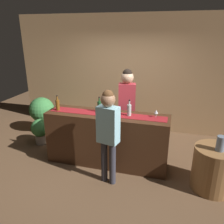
# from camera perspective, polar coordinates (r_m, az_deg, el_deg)

# --- Properties ---
(ground_plane) EXTENTS (10.00, 10.00, 0.00)m
(ground_plane) POSITION_cam_1_polar(r_m,az_deg,el_deg) (4.66, -1.18, -12.45)
(ground_plane) COLOR brown
(back_wall) EXTENTS (6.00, 0.12, 2.90)m
(back_wall) POSITION_cam_1_polar(r_m,az_deg,el_deg) (5.88, 4.17, 9.56)
(back_wall) COLOR tan
(back_wall) RESTS_ON ground
(bar_counter) EXTENTS (2.32, 0.60, 1.03)m
(bar_counter) POSITION_cam_1_polar(r_m,az_deg,el_deg) (4.41, -1.23, -6.79)
(bar_counter) COLOR #3D2314
(bar_counter) RESTS_ON ground
(counter_runner_cloth) EXTENTS (2.20, 0.28, 0.01)m
(counter_runner_cloth) POSITION_cam_1_polar(r_m,az_deg,el_deg) (4.20, -1.28, -0.48)
(counter_runner_cloth) COLOR maroon
(counter_runner_cloth) RESTS_ON bar_counter
(wine_bottle_clear) EXTENTS (0.07, 0.07, 0.30)m
(wine_bottle_clear) POSITION_cam_1_polar(r_m,az_deg,el_deg) (4.09, 4.35, 0.53)
(wine_bottle_clear) COLOR #B2C6C1
(wine_bottle_clear) RESTS_ON bar_counter
(wine_bottle_green) EXTENTS (0.07, 0.07, 0.30)m
(wine_bottle_green) POSITION_cam_1_polar(r_m,az_deg,el_deg) (4.27, -3.21, 1.41)
(wine_bottle_green) COLOR #194723
(wine_bottle_green) RESTS_ON bar_counter
(wine_bottle_amber) EXTENTS (0.07, 0.07, 0.30)m
(wine_bottle_amber) POSITION_cam_1_polar(r_m,az_deg,el_deg) (4.49, -13.55, 1.77)
(wine_bottle_amber) COLOR brown
(wine_bottle_amber) RESTS_ON bar_counter
(wine_glass_near_customer) EXTENTS (0.07, 0.07, 0.14)m
(wine_glass_near_customer) POSITION_cam_1_polar(r_m,az_deg,el_deg) (4.09, -0.60, 0.49)
(wine_glass_near_customer) COLOR silver
(wine_glass_near_customer) RESTS_ON bar_counter
(wine_glass_mid_counter) EXTENTS (0.07, 0.07, 0.14)m
(wine_glass_mid_counter) POSITION_cam_1_polar(r_m,az_deg,el_deg) (4.07, 11.07, 0.02)
(wine_glass_mid_counter) COLOR silver
(wine_glass_mid_counter) RESTS_ON bar_counter
(bartender) EXTENTS (0.38, 0.27, 1.79)m
(bartender) POSITION_cam_1_polar(r_m,az_deg,el_deg) (4.65, 3.74, 2.62)
(bartender) COLOR #26262B
(bartender) RESTS_ON ground
(customer_sipping) EXTENTS (0.38, 0.27, 1.64)m
(customer_sipping) POSITION_cam_1_polar(r_m,az_deg,el_deg) (3.63, -0.98, -4.15)
(customer_sipping) COLOR #33333D
(customer_sipping) RESTS_ON ground
(round_side_table) EXTENTS (0.68, 0.68, 0.74)m
(round_side_table) POSITION_cam_1_polar(r_m,az_deg,el_deg) (4.14, 24.25, -12.88)
(round_side_table) COLOR olive
(round_side_table) RESTS_ON ground
(vase_on_side_table) EXTENTS (0.13, 0.13, 0.24)m
(vase_on_side_table) POSITION_cam_1_polar(r_m,az_deg,el_deg) (3.86, 25.71, -7.18)
(vase_on_side_table) COLOR slate
(vase_on_side_table) RESTS_ON round_side_table
(potted_plant_tall) EXTENTS (0.63, 0.63, 0.92)m
(potted_plant_tall) POSITION_cam_1_polar(r_m,az_deg,el_deg) (6.04, -17.21, -0.07)
(potted_plant_tall) COLOR #4C4C51
(potted_plant_tall) RESTS_ON ground
(potted_plant_small) EXTENTS (0.41, 0.41, 0.60)m
(potted_plant_small) POSITION_cam_1_polar(r_m,az_deg,el_deg) (5.47, -17.66, -4.28)
(potted_plant_small) COLOR #9E9389
(potted_plant_small) RESTS_ON ground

